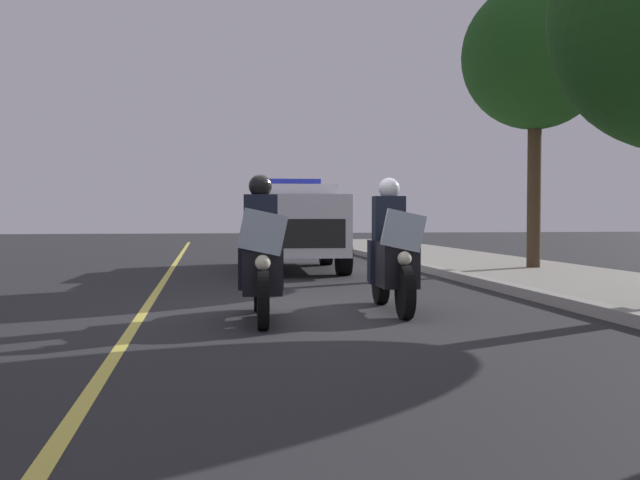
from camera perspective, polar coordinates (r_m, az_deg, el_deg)
name	(u,v)px	position (r m, az deg, el deg)	size (l,w,h in m)	color
ground_plane	(324,310)	(9.28, 0.34, -5.64)	(80.00, 80.00, 0.00)	#28282B
curb_strip	(557,300)	(10.29, 18.40, -4.56)	(48.00, 0.24, 0.15)	#9E9B93
lane_stripe_center	(142,314)	(9.19, -14.01, -5.74)	(48.00, 0.12, 0.01)	#E0D14C
police_motorcycle_lead_left	(261,260)	(8.44, -4.74, -1.63)	(2.14, 0.59, 1.72)	black
police_motorcycle_lead_right	(392,257)	(9.21, 5.75, -1.33)	(2.14, 0.59, 1.72)	black
police_suv	(294,223)	(16.09, -2.07, 1.40)	(4.99, 2.27, 2.05)	silver
tree_far_back	(535,57)	(16.55, 16.81, 13.80)	(3.15, 3.15, 6.15)	#42301E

